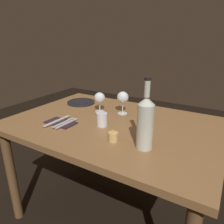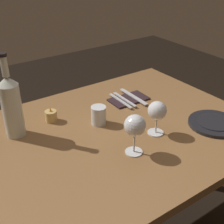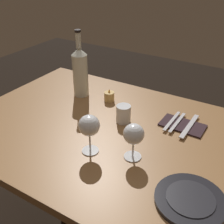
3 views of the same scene
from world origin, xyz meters
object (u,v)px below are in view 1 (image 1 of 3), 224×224
object	(u,v)px
water_tumbler	(102,120)
table_knife	(57,121)
votive_candle	(113,137)
folded_napkin	(61,123)
wine_bottle	(145,122)
wine_glass_left	(100,98)
fork_outer	(67,123)
fork_inner	(64,122)
wine_glass_right	(123,98)
dinner_plate	(81,102)

from	to	relation	value
water_tumbler	table_knife	size ratio (longest dim) A/B	0.38
votive_candle	folded_napkin	bearing A→B (deg)	-4.99
wine_bottle	folded_napkin	xyz separation A→B (m)	(0.56, -0.02, -0.13)
wine_glass_left	wine_bottle	size ratio (longest dim) A/B	0.42
water_tumbler	fork_outer	world-z (taller)	water_tumbler
water_tumbler	fork_outer	distance (m)	0.22
fork_outer	fork_inner	bearing A→B (deg)	0.00
wine_glass_right	folded_napkin	world-z (taller)	wine_glass_right
folded_napkin	fork_inner	world-z (taller)	fork_inner
folded_napkin	wine_bottle	bearing A→B (deg)	178.18
wine_bottle	folded_napkin	bearing A→B (deg)	-1.82
votive_candle	folded_napkin	distance (m)	0.40
wine_glass_left	fork_inner	xyz separation A→B (m)	(0.07, 0.30, -0.09)
water_tumbler	folded_napkin	distance (m)	0.26
wine_bottle	fork_outer	size ratio (longest dim) A/B	1.91
votive_candle	dinner_plate	xyz separation A→B (m)	(0.56, -0.43, -0.02)
dinner_plate	folded_napkin	world-z (taller)	dinner_plate
water_tumbler	fork_inner	bearing A→B (deg)	25.17
fork_inner	wine_glass_right	bearing A→B (deg)	-122.32
wine_glass_right	fork_outer	bearing A→B (deg)	60.67
votive_candle	fork_inner	bearing A→B (deg)	-5.32
wine_glass_left	votive_candle	world-z (taller)	wine_glass_left
votive_candle	wine_glass_left	bearing A→B (deg)	-47.35
wine_glass_left	wine_bottle	xyz separation A→B (m)	(-0.47, 0.32, 0.03)
votive_candle	fork_outer	bearing A→B (deg)	-5.69
votive_candle	table_knife	distance (m)	0.43
fork_outer	dinner_plate	bearing A→B (deg)	-62.44
wine_glass_left	wine_glass_right	world-z (taller)	wine_glass_right
wine_glass_right	folded_napkin	xyz separation A→B (m)	(0.25, 0.35, -0.11)
wine_bottle	fork_outer	xyz separation A→B (m)	(0.51, -0.02, -0.12)
water_tumbler	fork_outer	xyz separation A→B (m)	(0.19, 0.10, -0.03)
dinner_plate	wine_glass_left	bearing A→B (deg)	158.74
wine_glass_left	wine_bottle	distance (m)	0.57
wine_glass_right	dinner_plate	distance (m)	0.42
dinner_plate	wine_bottle	bearing A→B (deg)	150.11
dinner_plate	fork_inner	distance (m)	0.44
votive_candle	folded_napkin	world-z (taller)	votive_candle
wine_glass_right	fork_outer	xyz separation A→B (m)	(0.20, 0.35, -0.10)
water_tumbler	wine_glass_left	bearing A→B (deg)	-52.90
wine_bottle	votive_candle	world-z (taller)	wine_bottle
wine_bottle	wine_glass_right	bearing A→B (deg)	-49.51
folded_napkin	fork_outer	world-z (taller)	fork_outer
wine_glass_left	fork_outer	xyz separation A→B (m)	(0.04, 0.30, -0.09)
wine_glass_left	folded_napkin	xyz separation A→B (m)	(0.09, 0.30, -0.10)
wine_glass_right	table_knife	xyz separation A→B (m)	(0.28, 0.35, -0.10)
water_tumbler	wine_glass_right	bearing A→B (deg)	-91.41
votive_candle	fork_outer	size ratio (longest dim) A/B	0.37
wine_glass_right	table_knife	size ratio (longest dim) A/B	0.75
wine_glass_left	wine_glass_right	xyz separation A→B (m)	(-0.16, -0.05, 0.01)
wine_bottle	votive_candle	xyz separation A→B (m)	(0.16, 0.02, -0.11)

